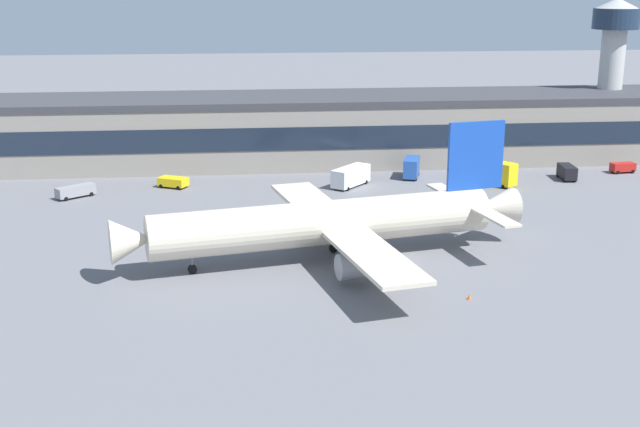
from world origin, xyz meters
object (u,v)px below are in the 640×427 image
Objects in this scene: control_tower at (613,57)px; pushback_tractor at (173,181)px; stair_truck at (412,167)px; belt_loader at (76,191)px; follow_me_car at (623,167)px; traffic_cone_0 at (469,297)px; fuel_truck at (350,176)px; crew_van at (567,172)px; catering_truck at (497,172)px; airliner at (330,222)px.

control_tower is 90.80m from pushback_tractor.
stair_truck is 1.03× the size of belt_loader.
follow_me_car is at bearing -0.38° from stair_truck.
control_tower is at bearing 23.04° from stair_truck.
control_tower is at bearing 57.06° from traffic_cone_0.
crew_van is (38.88, 1.11, -0.42)m from fuel_truck.
pushback_tractor is at bearing 175.39° from fuel_truck.
follow_me_car is at bearing -104.31° from control_tower.
catering_truck reaches higher than crew_van.
pushback_tractor is 8.97× the size of traffic_cone_0.
stair_truck reaches higher than fuel_truck.
control_tower is 3.73× the size of fuel_truck.
control_tower is 33.87m from crew_van.
catering_truck reaches higher than traffic_cone_0.
airliner reaches higher than crew_van.
crew_van is 12.98m from follow_me_car.
traffic_cone_0 is at bearing -121.31° from crew_van.
fuel_truck is at bearing 78.31° from airliner.
airliner is 11.48× the size of follow_me_car.
belt_loader is at bearing 135.78° from traffic_cone_0.
stair_truck is at bearing 179.62° from follow_me_car.
follow_me_car is (58.97, 42.83, -3.80)m from airliner.
crew_van is at bearing -9.19° from stair_truck.
control_tower is at bearing 14.93° from belt_loader.
belt_loader is 1.17× the size of crew_van.
belt_loader is (-101.39, -27.03, -18.04)m from control_tower.
follow_me_car is (81.37, 2.79, 0.04)m from pushback_tractor.
fuel_truck reaches higher than follow_me_car.
control_tower is (63.84, 61.91, 14.30)m from airliner.
pushback_tractor is 1.18× the size of follow_me_car.
fuel_truck is at bearing -156.56° from control_tower.
catering_truck is (33.01, 36.11, -2.60)m from airliner.
stair_truck is (-44.25, -18.82, -17.21)m from control_tower.
catering_truck is 54.76m from traffic_cone_0.
traffic_cone_0 is at bearing -83.40° from fuel_truck.
belt_loader is (-57.14, -8.21, -0.83)m from stair_truck.
traffic_cone_0 is at bearing -110.44° from catering_truck.
airliner is at bearing -140.32° from crew_van.
crew_van is at bearing -1.10° from pushback_tractor.
airliner is at bearing -60.77° from pushback_tractor.
belt_loader is 1.36× the size of follow_me_car.
crew_van is at bearing 1.64° from fuel_truck.
belt_loader reaches higher than pushback_tractor.
belt_loader is (-15.15, -5.16, 0.10)m from pushback_tractor.
catering_truck is (25.22, -1.50, 0.41)m from fuel_truck.
stair_truck is 57.74m from belt_loader.
airliner is 38.52m from fuel_truck.
belt_loader is at bearing 137.11° from airliner.
follow_me_car is at bearing 4.71° from belt_loader.
control_tower is 63.50m from fuel_truck.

